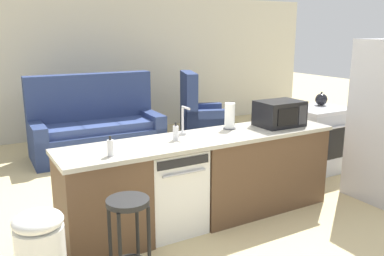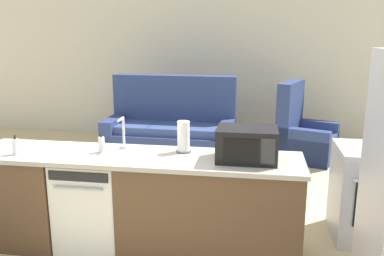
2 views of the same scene
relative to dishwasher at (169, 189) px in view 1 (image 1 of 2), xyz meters
The scene contains 14 objects.
ground_plane 0.49m from the dishwasher, ahead, with size 24.00×24.00×0.00m, color tan.
wall_back 4.33m from the dishwasher, 82.54° to the left, with size 10.00×0.06×2.60m.
kitchen_counter 0.49m from the dishwasher, ahead, with size 2.94×0.66×0.90m.
dishwasher is the anchor object (origin of this frame).
stove_range 2.66m from the dishwasher, 11.91° to the left, with size 0.76×0.68×0.90m.
microwave 1.51m from the dishwasher, ahead, with size 0.50×0.37×0.28m.
sink_faucet 0.68m from the dishwasher, 33.17° to the left, with size 0.07×0.18×0.30m.
paper_towel_roll 1.03m from the dishwasher, 10.75° to the left, with size 0.14×0.14×0.28m.
soap_bottle 0.56m from the dishwasher, 17.59° to the left, with size 0.06×0.06×0.18m.
dish_soap_bottle 0.85m from the dishwasher, 166.12° to the right, with size 0.06×0.06×0.18m.
kettle 2.91m from the dishwasher, 13.78° to the left, with size 0.21×0.17×0.19m.
bar_stool 1.02m from the dishwasher, 133.85° to the right, with size 0.32×0.32×0.74m.
couch 2.88m from the dishwasher, 87.45° to the left, with size 2.03×0.96×1.27m.
armchair 3.75m from the dishwasher, 54.69° to the left, with size 1.04×1.07×1.20m.
Camera 1 is at (-1.92, -3.36, 1.93)m, focal length 38.00 mm.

